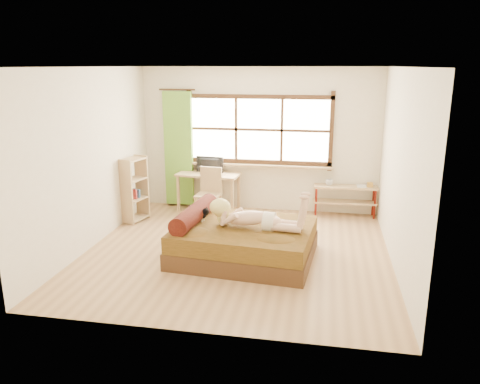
% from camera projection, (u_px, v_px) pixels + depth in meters
% --- Properties ---
extents(floor, '(4.50, 4.50, 0.00)m').
position_uv_depth(floor, '(237.00, 252.00, 7.06)').
color(floor, '#9E754C').
rests_on(floor, ground).
extents(ceiling, '(4.50, 4.50, 0.00)m').
position_uv_depth(ceiling, '(237.00, 67.00, 6.35)').
color(ceiling, white).
rests_on(ceiling, wall_back).
extents(wall_back, '(4.50, 0.00, 4.50)m').
position_uv_depth(wall_back, '(259.00, 140.00, 8.84)').
color(wall_back, silver).
rests_on(wall_back, floor).
extents(wall_front, '(4.50, 0.00, 4.50)m').
position_uv_depth(wall_front, '(194.00, 210.00, 4.57)').
color(wall_front, silver).
rests_on(wall_front, floor).
extents(wall_left, '(0.00, 4.50, 4.50)m').
position_uv_depth(wall_left, '(91.00, 159.00, 7.10)').
color(wall_left, silver).
rests_on(wall_left, floor).
extents(wall_right, '(0.00, 4.50, 4.50)m').
position_uv_depth(wall_right, '(400.00, 170.00, 6.32)').
color(wall_right, silver).
rests_on(wall_right, floor).
extents(window, '(2.80, 0.16, 1.46)m').
position_uv_depth(window, '(259.00, 132.00, 8.77)').
color(window, '#FFEDBF').
rests_on(window, wall_back).
extents(curtain, '(0.55, 0.10, 2.20)m').
position_uv_depth(curtain, '(179.00, 149.00, 9.05)').
color(curtain, '#5D9428').
rests_on(curtain, wall_back).
extents(bed, '(2.08, 1.73, 0.74)m').
position_uv_depth(bed, '(241.00, 240.00, 6.79)').
color(bed, '#372010').
rests_on(bed, floor).
extents(woman, '(1.40, 0.51, 0.59)m').
position_uv_depth(woman, '(254.00, 208.00, 6.57)').
color(woman, tan).
rests_on(woman, bed).
extents(kitten, '(0.30, 0.14, 0.23)m').
position_uv_depth(kitten, '(198.00, 213.00, 6.91)').
color(kitten, black).
rests_on(kitten, bed).
extents(desk, '(1.22, 0.65, 0.73)m').
position_uv_depth(desk, '(208.00, 178.00, 8.91)').
color(desk, tan).
rests_on(desk, floor).
extents(monitor, '(0.54, 0.12, 0.31)m').
position_uv_depth(monitor, '(209.00, 165.00, 8.89)').
color(monitor, black).
rests_on(monitor, desk).
extents(chair, '(0.45, 0.45, 0.92)m').
position_uv_depth(chair, '(209.00, 190.00, 8.57)').
color(chair, tan).
rests_on(chair, floor).
extents(pipe_shelf, '(1.16, 0.34, 0.65)m').
position_uv_depth(pipe_shelf, '(346.00, 194.00, 8.63)').
color(pipe_shelf, tan).
rests_on(pipe_shelf, floor).
extents(cup, '(0.14, 0.14, 0.11)m').
position_uv_depth(cup, '(329.00, 182.00, 8.63)').
color(cup, gray).
rests_on(cup, pipe_shelf).
extents(book, '(0.17, 0.23, 0.02)m').
position_uv_depth(book, '(357.00, 186.00, 8.55)').
color(book, gray).
rests_on(book, pipe_shelf).
extents(bookshelf, '(0.40, 0.56, 1.15)m').
position_uv_depth(bookshelf, '(134.00, 189.00, 8.33)').
color(bookshelf, tan).
rests_on(bookshelf, floor).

